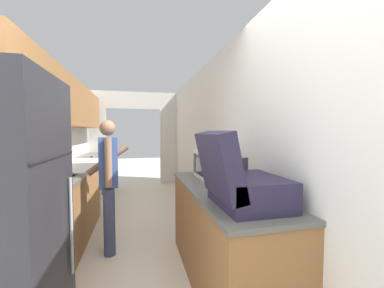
# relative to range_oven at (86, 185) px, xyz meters

# --- Properties ---
(wall_left) EXTENTS (0.38, 7.91, 2.50)m
(wall_left) POSITION_rel_range_oven_xyz_m (-0.25, -0.97, 1.09)
(wall_left) COLOR silver
(wall_left) RESTS_ON ground_plane
(wall_right) EXTENTS (0.06, 7.91, 2.50)m
(wall_right) POSITION_rel_range_oven_xyz_m (2.03, -1.45, 0.79)
(wall_right) COLOR silver
(wall_right) RESTS_ON ground_plane
(wall_far_with_doorway) EXTENTS (2.71, 0.06, 2.50)m
(wall_far_with_doorway) POSITION_rel_range_oven_xyz_m (0.85, 1.93, 0.95)
(wall_far_with_doorway) COLOR silver
(wall_far_with_doorway) RESTS_ON ground_plane
(counter_left) EXTENTS (0.62, 4.35, 0.91)m
(counter_left) POSITION_rel_range_oven_xyz_m (-0.01, -0.51, -0.01)
(counter_left) COLOR brown
(counter_left) RESTS_ON ground_plane
(counter_right) EXTENTS (0.62, 1.84, 0.91)m
(counter_right) POSITION_rel_range_oven_xyz_m (1.70, -2.53, -0.01)
(counter_right) COLOR brown
(counter_right) RESTS_ON ground_plane
(range_oven) EXTENTS (0.66, 0.74, 1.05)m
(range_oven) POSITION_rel_range_oven_xyz_m (0.00, 0.00, 0.00)
(range_oven) COLOR white
(range_oven) RESTS_ON ground_plane
(person) EXTENTS (0.51, 0.40, 1.57)m
(person) POSITION_rel_range_oven_xyz_m (0.59, -1.68, 0.37)
(person) COLOR #384266
(person) RESTS_ON ground_plane
(suitcase) EXTENTS (0.56, 0.59, 0.53)m
(suitcase) POSITION_rel_range_oven_xyz_m (1.62, -3.06, 0.63)
(suitcase) COLOR #231E38
(suitcase) RESTS_ON counter_right
(microwave) EXTENTS (0.39, 0.46, 0.31)m
(microwave) POSITION_rel_range_oven_xyz_m (1.79, -2.05, 0.61)
(microwave) COLOR white
(microwave) RESTS_ON counter_right
(book_stack) EXTENTS (0.27, 0.32, 0.10)m
(book_stack) POSITION_rel_range_oven_xyz_m (1.73, -2.53, 0.50)
(book_stack) COLOR black
(book_stack) RESTS_ON counter_right
(knife) EXTENTS (0.11, 0.33, 0.02)m
(knife) POSITION_rel_range_oven_xyz_m (0.01, 0.62, 0.46)
(knife) COLOR #B7B7BC
(knife) RESTS_ON counter_left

